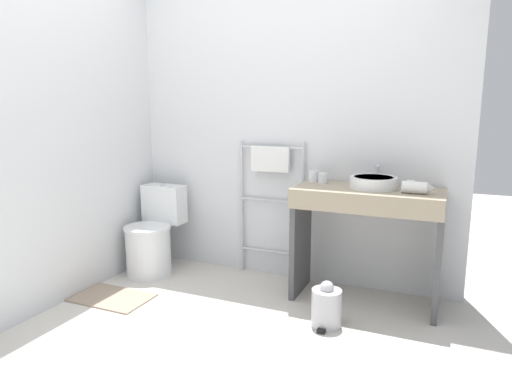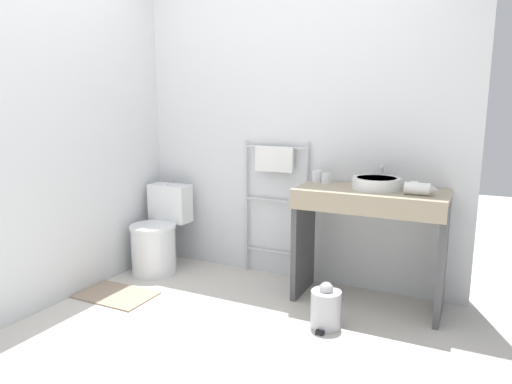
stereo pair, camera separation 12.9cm
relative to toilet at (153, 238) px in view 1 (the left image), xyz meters
The scene contains 13 objects.
ground_plane 1.51m from the toilet, 46.12° to the right, with size 12.00×12.00×0.00m, color beige.
wall_back 1.48m from the toilet, 22.59° to the left, with size 2.77×0.12×2.57m, color silver.
wall_side 1.09m from the toilet, 130.68° to the right, with size 0.12×2.12×2.57m, color silver.
toilet is the anchor object (origin of this frame).
towel_radiator 1.10m from the toilet, 18.82° to the left, with size 0.55×0.06×1.11m.
vanity_counter 1.77m from the toilet, ahead, with size 1.00×0.48×0.83m.
sink_basin 1.86m from the toilet, ahead, with size 0.33×0.33×0.08m.
faucet 1.90m from the toilet, ahead, with size 0.02×0.10×0.14m.
cup_near_wall 1.45m from the toilet, 10.57° to the left, with size 0.07×0.07×0.08m.
cup_near_edge 1.52m from the toilet, ahead, with size 0.07×0.07×0.07m.
hair_dryer 2.14m from the toilet, ahead, with size 0.21×0.17×0.08m.
trash_bin 1.64m from the toilet, 12.67° to the right, with size 0.19×0.23×0.30m.
bath_mat 0.65m from the toilet, 85.66° to the right, with size 0.56×0.36×0.01m, color gray.
Camera 1 is at (1.24, -1.97, 1.39)m, focal length 32.00 mm.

